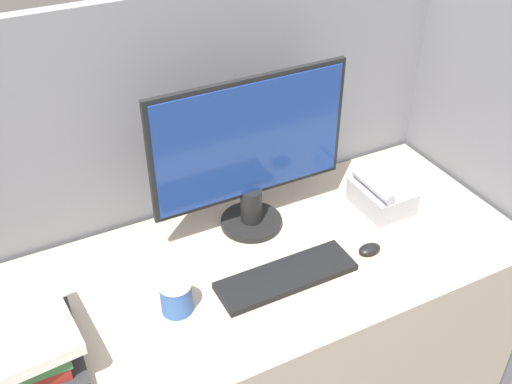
{
  "coord_description": "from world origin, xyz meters",
  "views": [
    {
      "loc": [
        -0.55,
        -0.8,
        1.92
      ],
      "look_at": [
        0.05,
        0.38,
        0.97
      ],
      "focal_mm": 42.0,
      "sensor_mm": 36.0,
      "label": 1
    }
  ],
  "objects_px": {
    "mouse": "(370,249)",
    "coffee_cup": "(176,296)",
    "monitor": "(251,155)",
    "desk_telephone": "(381,195)",
    "book_stack": "(25,345)",
    "keyboard": "(286,276)"
  },
  "relations": [
    {
      "from": "mouse",
      "to": "coffee_cup",
      "type": "bearing_deg",
      "value": 175.46
    },
    {
      "from": "monitor",
      "to": "desk_telephone",
      "type": "distance_m",
      "value": 0.48
    },
    {
      "from": "book_stack",
      "to": "coffee_cup",
      "type": "bearing_deg",
      "value": 1.33
    },
    {
      "from": "keyboard",
      "to": "desk_telephone",
      "type": "height_order",
      "value": "desk_telephone"
    },
    {
      "from": "keyboard",
      "to": "desk_telephone",
      "type": "bearing_deg",
      "value": 19.51
    },
    {
      "from": "monitor",
      "to": "book_stack",
      "type": "height_order",
      "value": "monitor"
    },
    {
      "from": "keyboard",
      "to": "desk_telephone",
      "type": "relative_size",
      "value": 2.17
    },
    {
      "from": "monitor",
      "to": "coffee_cup",
      "type": "distance_m",
      "value": 0.46
    },
    {
      "from": "keyboard",
      "to": "book_stack",
      "type": "bearing_deg",
      "value": 178.16
    },
    {
      "from": "monitor",
      "to": "mouse",
      "type": "xyz_separation_m",
      "value": [
        0.25,
        -0.28,
        -0.24
      ]
    },
    {
      "from": "mouse",
      "to": "monitor",
      "type": "bearing_deg",
      "value": 131.59
    },
    {
      "from": "keyboard",
      "to": "coffee_cup",
      "type": "height_order",
      "value": "coffee_cup"
    },
    {
      "from": "monitor",
      "to": "book_stack",
      "type": "bearing_deg",
      "value": -161.17
    },
    {
      "from": "monitor",
      "to": "coffee_cup",
      "type": "height_order",
      "value": "monitor"
    },
    {
      "from": "monitor",
      "to": "desk_telephone",
      "type": "relative_size",
      "value": 3.29
    },
    {
      "from": "keyboard",
      "to": "coffee_cup",
      "type": "bearing_deg",
      "value": 174.34
    },
    {
      "from": "mouse",
      "to": "coffee_cup",
      "type": "xyz_separation_m",
      "value": [
        -0.59,
        0.05,
        0.04
      ]
    },
    {
      "from": "coffee_cup",
      "to": "book_stack",
      "type": "relative_size",
      "value": 0.32
    },
    {
      "from": "coffee_cup",
      "to": "book_stack",
      "type": "bearing_deg",
      "value": -178.67
    },
    {
      "from": "coffee_cup",
      "to": "desk_telephone",
      "type": "height_order",
      "value": "desk_telephone"
    },
    {
      "from": "monitor",
      "to": "mouse",
      "type": "distance_m",
      "value": 0.45
    },
    {
      "from": "coffee_cup",
      "to": "book_stack",
      "type": "xyz_separation_m",
      "value": [
        -0.38,
        -0.01,
        0.02
      ]
    }
  ]
}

